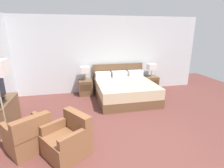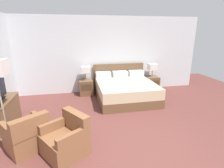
# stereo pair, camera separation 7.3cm
# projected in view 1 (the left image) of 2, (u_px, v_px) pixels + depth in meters

# --- Properties ---
(ground_plane) EXTENTS (10.98, 10.98, 0.00)m
(ground_plane) POSITION_uv_depth(u_px,v_px,m) (136.00, 151.00, 3.32)
(ground_plane) COLOR brown
(wall_back) EXTENTS (7.32, 0.06, 2.72)m
(wall_back) POSITION_uv_depth(u_px,v_px,m) (103.00, 55.00, 6.38)
(wall_back) COLOR silver
(wall_back) RESTS_ON ground
(bed) EXTENTS (1.91, 1.99, 1.04)m
(bed) POSITION_uv_depth(u_px,v_px,m) (125.00, 90.00, 5.85)
(bed) COLOR brown
(bed) RESTS_ON ground
(nightstand_left) EXTENTS (0.47, 0.47, 0.54)m
(nightstand_left) POSITION_uv_depth(u_px,v_px,m) (86.00, 87.00, 6.25)
(nightstand_left) COLOR brown
(nightstand_left) RESTS_ON ground
(nightstand_right) EXTENTS (0.47, 0.47, 0.54)m
(nightstand_right) POSITION_uv_depth(u_px,v_px,m) (151.00, 83.00, 6.76)
(nightstand_right) COLOR brown
(nightstand_right) RESTS_ON ground
(table_lamp_left) EXTENTS (0.30, 0.30, 0.49)m
(table_lamp_left) POSITION_uv_depth(u_px,v_px,m) (85.00, 70.00, 6.06)
(table_lamp_left) COLOR gray
(table_lamp_left) RESTS_ON nightstand_left
(table_lamp_right) EXTENTS (0.30, 0.30, 0.49)m
(table_lamp_right) POSITION_uv_depth(u_px,v_px,m) (152.00, 67.00, 6.58)
(table_lamp_right) COLOR gray
(table_lamp_right) RESTS_ON nightstand_right
(dresser) EXTENTS (0.54, 1.09, 0.70)m
(dresser) POSITION_uv_depth(u_px,v_px,m) (1.00, 114.00, 4.01)
(dresser) COLOR brown
(dresser) RESTS_ON ground
(armchair_by_window) EXTENTS (0.96, 0.96, 0.76)m
(armchair_by_window) POSITION_uv_depth(u_px,v_px,m) (28.00, 136.00, 3.30)
(armchair_by_window) COLOR brown
(armchair_by_window) RESTS_ON ground
(armchair_companion) EXTENTS (0.95, 0.95, 0.76)m
(armchair_companion) POSITION_uv_depth(u_px,v_px,m) (68.00, 140.00, 3.19)
(armchair_companion) COLOR brown
(armchair_companion) RESTS_ON ground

